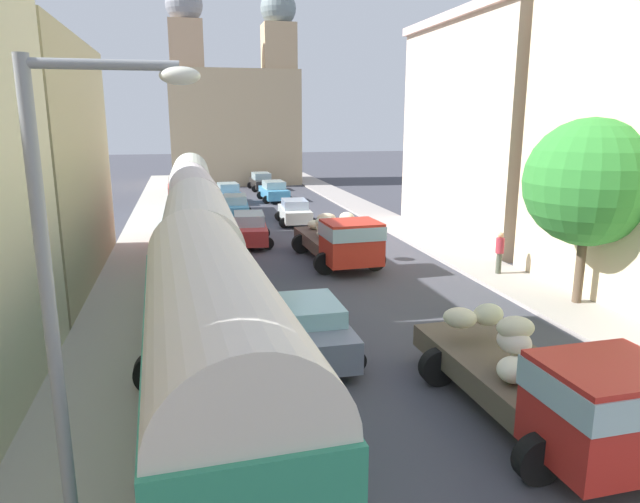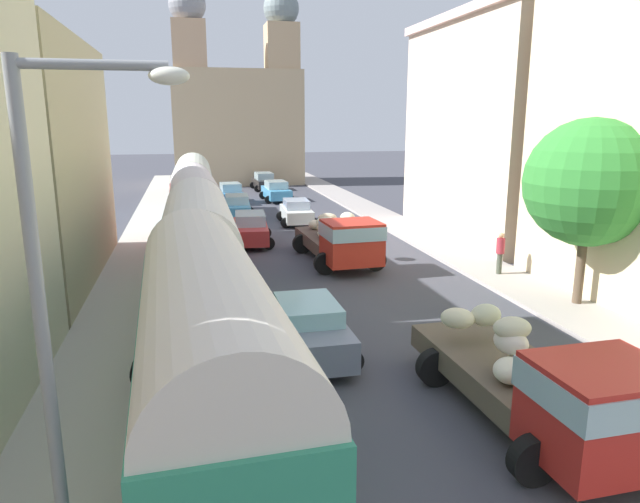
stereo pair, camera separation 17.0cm
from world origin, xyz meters
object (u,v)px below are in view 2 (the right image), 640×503
object	(u,v)px
cargo_truck_1	(341,239)
streetlamp_near	(63,314)
parked_bus_1	(199,244)
car_1	(276,191)
car_2	(264,181)
car_6	(231,193)
parked_bus_3	(193,185)
car_0	(296,212)
parked_bus_2	(195,205)
car_5	(237,207)
cargo_truck_0	(548,385)
parked_bus_0	(209,345)
car_4	(250,229)
pedestrian_0	(500,251)
car_3	(308,328)

from	to	relation	value
cargo_truck_1	streetlamp_near	world-z (taller)	streetlamp_near
parked_bus_1	car_1	world-z (taller)	parked_bus_1
car_2	car_6	world-z (taller)	car_2
parked_bus_3	car_0	size ratio (longest dim) A/B	2.24
car_2	streetlamp_near	bearing A→B (deg)	-100.15
parked_bus_3	car_2	size ratio (longest dim) A/B	2.05
parked_bus_1	parked_bus_2	distance (m)	9.00
parked_bus_2	car_1	size ratio (longest dim) A/B	2.00
parked_bus_3	parked_bus_2	bearing A→B (deg)	-90.00
car_1	car_5	distance (m)	8.38
cargo_truck_0	car_5	world-z (taller)	cargo_truck_0
parked_bus_2	streetlamp_near	bearing A→B (deg)	-94.44
parked_bus_2	streetlamp_near	distance (m)	21.50
parked_bus_3	streetlamp_near	size ratio (longest dim) A/B	1.30
parked_bus_0	car_6	xyz separation A→B (m)	(2.80, 33.61, -1.50)
car_0	car_4	xyz separation A→B (m)	(-3.33, -5.11, 0.05)
car_5	streetlamp_near	xyz separation A→B (m)	(-4.33, -29.77, 3.35)
pedestrian_0	parked_bus_3	bearing A→B (deg)	125.24
parked_bus_0	car_4	distance (m)	19.00
streetlamp_near	cargo_truck_0	bearing A→B (deg)	16.87
parked_bus_0	streetlamp_near	xyz separation A→B (m)	(-1.66, -3.35, 1.87)
car_5	car_0	bearing A→B (deg)	-37.31
parked_bus_3	car_6	xyz separation A→B (m)	(2.80, 6.61, -1.42)
parked_bus_3	streetlamp_near	distance (m)	30.46
cargo_truck_1	car_2	bearing A→B (deg)	89.61
car_6	parked_bus_1	bearing A→B (deg)	-96.49
parked_bus_1	car_0	distance (m)	16.11
parked_bus_1	cargo_truck_1	xyz separation A→B (m)	(6.11, 4.56, -1.04)
streetlamp_near	car_5	bearing A→B (deg)	81.72
cargo_truck_1	car_1	size ratio (longest dim) A/B	1.54
car_1	car_2	world-z (taller)	car_2
parked_bus_1	parked_bus_2	size ratio (longest dim) A/B	1.00
car_1	car_4	bearing A→B (deg)	-103.37
cargo_truck_0	car_2	xyz separation A→B (m)	(-0.20, 41.97, -0.40)
car_1	car_5	xyz separation A→B (m)	(-3.65, -7.54, -0.00)
parked_bus_2	cargo_truck_1	distance (m)	7.62
car_4	pedestrian_0	bearing A→B (deg)	-43.00
cargo_truck_1	car_4	size ratio (longest dim) A/B	1.51
car_1	car_4	world-z (taller)	car_4
car_4	car_6	distance (m)	14.86
parked_bus_2	parked_bus_1	bearing A→B (deg)	-90.00
car_1	car_3	size ratio (longest dim) A/B	1.06
car_4	car_6	size ratio (longest dim) A/B	1.15
parked_bus_3	car_0	world-z (taller)	parked_bus_3
parked_bus_1	car_6	world-z (taller)	parked_bus_1
car_0	pedestrian_0	size ratio (longest dim) A/B	2.18
car_5	cargo_truck_1	bearing A→B (deg)	-75.06
parked_bus_2	parked_bus_3	world-z (taller)	parked_bus_2
car_3	car_4	bearing A→B (deg)	90.02
car_3	pedestrian_0	size ratio (longest dim) A/B	2.23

